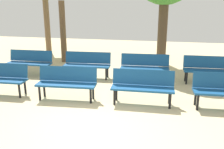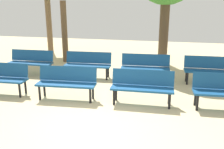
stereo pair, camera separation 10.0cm
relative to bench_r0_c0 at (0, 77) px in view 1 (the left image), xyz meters
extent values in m
plane|color=#CCB789|center=(3.13, -1.47, -0.50)|extent=(24.00, 24.00, 0.00)
cube|color=navy|center=(-0.01, 0.12, 0.17)|extent=(1.60, 0.20, 0.40)
cylinder|color=black|center=(0.71, -0.20, -0.30)|extent=(0.06, 0.06, 0.40)
cylinder|color=black|center=(0.69, 0.12, -0.30)|extent=(0.06, 0.06, 0.40)
cube|color=navy|center=(2.03, -0.06, -0.07)|extent=(1.63, 0.55, 0.05)
cube|color=navy|center=(2.02, 0.14, 0.17)|extent=(1.60, 0.24, 0.40)
cylinder|color=black|center=(1.35, -0.27, -0.30)|extent=(0.06, 0.06, 0.40)
cylinder|color=black|center=(2.74, -0.17, -0.30)|extent=(0.06, 0.06, 0.40)
cylinder|color=black|center=(1.32, 0.05, -0.30)|extent=(0.06, 0.06, 0.40)
cylinder|color=black|center=(2.72, 0.15, -0.30)|extent=(0.06, 0.06, 0.40)
cube|color=navy|center=(4.07, 0.04, -0.07)|extent=(1.61, 0.49, 0.05)
cube|color=navy|center=(4.06, 0.24, 0.17)|extent=(1.60, 0.17, 0.40)
cylinder|color=black|center=(3.37, -0.14, -0.30)|extent=(0.06, 0.06, 0.40)
cylinder|color=black|center=(4.77, -0.10, -0.30)|extent=(0.06, 0.06, 0.40)
cylinder|color=black|center=(3.36, 0.18, -0.30)|extent=(0.06, 0.06, 0.40)
cylinder|color=black|center=(4.76, 0.22, -0.30)|extent=(0.06, 0.06, 0.40)
cylinder|color=black|center=(5.43, -0.04, -0.30)|extent=(0.06, 0.06, 0.40)
cylinder|color=black|center=(5.42, 0.28, -0.30)|extent=(0.06, 0.06, 0.40)
cube|color=navy|center=(-0.13, 1.85, -0.07)|extent=(1.61, 0.48, 0.05)
cube|color=navy|center=(-0.13, 2.05, 0.17)|extent=(1.60, 0.17, 0.40)
cylinder|color=black|center=(-0.82, 1.67, -0.30)|extent=(0.06, 0.06, 0.40)
cylinder|color=black|center=(0.57, 1.71, -0.30)|extent=(0.06, 0.06, 0.40)
cylinder|color=black|center=(-0.83, 1.99, -0.30)|extent=(0.06, 0.06, 0.40)
cylinder|color=black|center=(0.57, 2.03, -0.30)|extent=(0.06, 0.06, 0.40)
cube|color=navy|center=(1.98, 1.97, -0.07)|extent=(1.62, 0.53, 0.05)
cube|color=navy|center=(1.97, 2.17, 0.17)|extent=(1.60, 0.22, 0.40)
cylinder|color=black|center=(1.29, 1.77, -0.30)|extent=(0.06, 0.06, 0.40)
cylinder|color=black|center=(2.69, 1.86, -0.30)|extent=(0.06, 0.06, 0.40)
cylinder|color=black|center=(1.28, 2.09, -0.30)|extent=(0.06, 0.06, 0.40)
cylinder|color=black|center=(2.67, 2.17, -0.30)|extent=(0.06, 0.06, 0.40)
cube|color=navy|center=(3.97, 2.03, -0.07)|extent=(1.62, 0.53, 0.05)
cube|color=navy|center=(3.95, 2.23, 0.17)|extent=(1.60, 0.21, 0.40)
cylinder|color=black|center=(3.28, 1.83, -0.30)|extent=(0.06, 0.06, 0.40)
cylinder|color=black|center=(4.67, 1.91, -0.30)|extent=(0.06, 0.06, 0.40)
cylinder|color=black|center=(3.26, 2.15, -0.30)|extent=(0.06, 0.06, 0.40)
cylinder|color=black|center=(4.66, 2.23, -0.30)|extent=(0.06, 0.06, 0.40)
cube|color=navy|center=(6.02, 2.12, -0.07)|extent=(1.62, 0.50, 0.05)
cube|color=navy|center=(6.01, 2.32, 0.17)|extent=(1.60, 0.19, 0.40)
cylinder|color=black|center=(5.32, 1.94, -0.30)|extent=(0.06, 0.06, 0.40)
cylinder|color=black|center=(5.31, 2.26, -0.30)|extent=(0.06, 0.06, 0.40)
cylinder|color=#4C3A28|center=(4.46, 4.57, 0.95)|extent=(0.38, 0.38, 2.90)
cylinder|color=brown|center=(0.32, 4.04, 0.79)|extent=(0.25, 0.25, 2.59)
cylinder|color=brown|center=(-1.21, 5.73, 1.20)|extent=(0.28, 0.28, 3.40)
camera|label=1|loc=(4.52, -6.01, 2.11)|focal=40.05mm
camera|label=2|loc=(4.61, -5.99, 2.11)|focal=40.05mm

